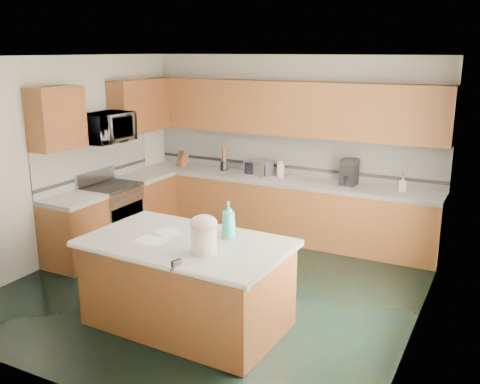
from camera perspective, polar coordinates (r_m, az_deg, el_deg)
The scene contains 52 objects.
floor at distance 6.55m, azimuth -2.61°, elevation -10.06°, with size 4.60×4.60×0.00m, color black.
ceiling at distance 5.94m, azimuth -2.93°, elevation 14.27°, with size 4.60×4.60×0.00m, color white.
wall_back at distance 8.15m, azimuth 5.46°, elevation 4.86°, with size 4.60×0.04×2.70m, color beige.
wall_front at distance 4.34m, azimuth -18.34°, elevation -4.91°, with size 4.60×0.04×2.70m, color beige.
wall_left at distance 7.52m, azimuth -18.28°, elevation 3.32°, with size 0.04×4.60×2.70m, color beige.
wall_right at distance 5.37m, azimuth 19.22°, elevation -1.23°, with size 0.04×4.60×2.70m, color beige.
back_base_cab at distance 8.08m, azimuth 4.44°, elevation -1.92°, with size 4.60×0.60×0.86m, color #3E1E0E.
back_countertop at distance 7.96m, azimuth 4.51°, elevation 1.25°, with size 4.60×0.64×0.06m, color white.
back_upper_cab at distance 7.90m, azimuth 5.05°, elevation 8.87°, with size 4.60×0.33×0.78m, color #3E1E0E.
back_backsplash at distance 8.14m, azimuth 5.35°, elevation 4.03°, with size 4.60×0.02×0.63m, color silver.
back_accent_band at distance 8.18m, azimuth 5.30°, elevation 2.68°, with size 4.60×0.01×0.05m, color black.
left_base_cab_rear at distance 8.46m, azimuth -10.06°, elevation -1.33°, with size 0.60×0.82×0.86m, color #3E1E0E.
left_counter_rear at distance 8.35m, azimuth -10.20°, elevation 1.70°, with size 0.64×0.82×0.06m, color white.
left_base_cab_front at distance 7.37m, azimuth -17.27°, elevation -4.26°, with size 0.60×0.72×0.86m, color #3E1E0E.
left_counter_front at distance 7.23m, azimuth -17.55°, elevation -0.81°, with size 0.64×0.72×0.06m, color white.
left_backsplash at distance 7.90m, azimuth -15.23°, elevation 3.23°, with size 0.02×2.30×0.63m, color silver.
left_accent_band at distance 7.94m, azimuth -15.10°, elevation 1.85°, with size 0.01×2.30×0.05m, color black.
left_upper_cab_rear at distance 8.36m, azimuth -10.71°, elevation 9.01°, with size 0.33×1.09×0.78m, color #3E1E0E.
left_upper_cab_front at distance 7.13m, azimuth -18.99°, elevation 7.48°, with size 0.33×0.72×0.78m, color #3E1E0E.
range_body at distance 7.87m, azimuth -13.53°, elevation -2.68°, with size 0.60×0.76×0.88m, color #B7B7BC.
range_oven_door at distance 7.71m, azimuth -11.87°, elevation -3.28°, with size 0.02×0.68×0.55m, color black.
range_cooktop at distance 7.75m, azimuth -13.74°, elevation 0.57°, with size 0.62×0.78×0.04m, color black.
range_handle at distance 7.58m, azimuth -11.85°, elevation -0.58°, with size 0.02×0.02×0.66m, color #B7B7BC.
range_backguard at distance 7.89m, azimuth -15.22°, elevation 1.62°, with size 0.06×0.76×0.18m, color #B7B7BC.
microwave at distance 7.59m, azimuth -14.12°, elevation 6.66°, with size 0.73×0.50×0.41m, color #B7B7BC.
island_base at distance 5.58m, azimuth -5.64°, elevation -9.90°, with size 1.94×1.11×0.86m, color #3E1E0E.
island_top at distance 5.40m, azimuth -5.76°, elevation -5.46°, with size 2.04×1.21×0.06m, color white.
island_bullnose at distance 4.95m, azimuth -9.60°, elevation -7.59°, with size 0.06×0.06×2.04m, color white.
treat_jar at distance 5.02m, azimuth -3.87°, elevation -5.15°, with size 0.24×0.24×0.25m, color silver.
treat_jar_lid at distance 4.97m, azimuth -3.91°, elevation -3.36°, with size 0.26×0.26×0.16m, color beige.
treat_jar_knob at distance 4.95m, azimuth -3.92°, elevation -2.77°, with size 0.03×0.03×0.09m, color tan.
treat_jar_knob_end_l at distance 4.97m, azimuth -4.35°, elevation -2.70°, with size 0.05×0.05×0.05m, color tan.
treat_jar_knob_end_r at distance 4.93m, azimuth -3.48°, elevation -2.84°, with size 0.05×0.05×0.05m, color tan.
soap_bottle_island at distance 5.39m, azimuth -1.23°, elevation -2.97°, with size 0.15×0.15×0.38m, color #29B597.
paper_sheet_a at distance 5.44m, azimuth -9.36°, elevation -5.09°, with size 0.31×0.23×0.00m, color white.
paper_sheet_b at distance 5.64m, azimuth -7.60°, elevation -4.29°, with size 0.29×0.21×0.00m, color white.
clamp_body at distance 4.79m, azimuth -6.79°, elevation -7.71°, with size 0.03×0.10×0.09m, color black.
clamp_handle at distance 4.76m, azimuth -7.19°, elevation -8.17°, with size 0.02×0.02×0.07m, color black.
knife_block at distance 8.79m, azimuth -6.14°, elevation 3.55°, with size 0.14×0.11×0.25m, color #472814.
utensil_crock at distance 8.44m, azimuth -1.71°, elevation 2.81°, with size 0.12×0.12×0.15m, color black.
utensil_bundle at distance 8.41m, azimuth -1.72°, elevation 4.01°, with size 0.07×0.07×0.21m, color #472814.
toaster_oven at distance 8.14m, azimuth 1.96°, elevation 2.61°, with size 0.39×0.26×0.22m, color #B7B7BC.
toaster_oven_door at distance 8.03m, azimuth 1.58°, elevation 2.45°, with size 0.35×0.01×0.18m, color black.
paper_towel at distance 8.04m, azimuth 4.38°, elevation 2.52°, with size 0.11×0.11×0.25m, color white.
paper_towel_base at distance 8.06m, azimuth 4.36°, elevation 1.71°, with size 0.17×0.17×0.01m, color #B7B7BC.
water_jug at distance 7.67m, azimuth 11.20°, elevation 1.90°, with size 0.19×0.19×0.31m, color #6993D6.
water_jug_neck at distance 7.63m, azimuth 11.27°, elevation 3.20°, with size 0.09×0.09×0.04m, color #6993D6.
coffee_maker at distance 7.67m, azimuth 11.56°, elevation 2.12°, with size 0.22×0.24×0.37m, color black.
coffee_carafe at distance 7.64m, azimuth 11.41°, elevation 1.24°, with size 0.15×0.15×0.15m, color black.
soap_bottle_back at distance 7.50m, azimuth 16.96°, elevation 0.85°, with size 0.10×0.10×0.21m, color white.
soap_back_cap at distance 7.47m, azimuth 17.03°, elevation 1.76°, with size 0.02×0.02×0.03m, color red.
window_light_proxy at distance 5.14m, azimuth 18.70°, elevation -0.14°, with size 0.02×1.40×1.10m, color white.
Camera 1 is at (2.99, -5.13, 2.77)m, focal length 40.00 mm.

